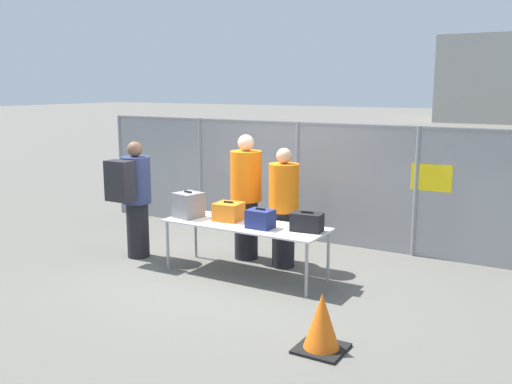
# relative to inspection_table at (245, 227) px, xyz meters

# --- Properties ---
(ground_plane) EXTENTS (120.00, 120.00, 0.00)m
(ground_plane) POSITION_rel_inspection_table_xyz_m (-0.26, 0.09, -0.68)
(ground_plane) COLOR #605E56
(fence_section) EXTENTS (8.05, 0.07, 1.98)m
(fence_section) POSITION_rel_inspection_table_xyz_m (-0.25, 2.10, 0.36)
(fence_section) COLOR gray
(fence_section) RESTS_ON ground_plane
(inspection_table) EXTENTS (2.29, 0.78, 0.73)m
(inspection_table) POSITION_rel_inspection_table_xyz_m (0.00, 0.00, 0.00)
(inspection_table) COLOR silver
(inspection_table) RESTS_ON ground_plane
(suitcase_grey) EXTENTS (0.41, 0.41, 0.38)m
(suitcase_grey) POSITION_rel_inspection_table_xyz_m (-0.90, -0.07, 0.22)
(suitcase_grey) COLOR slate
(suitcase_grey) RESTS_ON inspection_table
(suitcase_orange) EXTENTS (0.39, 0.38, 0.27)m
(suitcase_orange) POSITION_rel_inspection_table_xyz_m (-0.31, 0.07, 0.17)
(suitcase_orange) COLOR orange
(suitcase_orange) RESTS_ON inspection_table
(suitcase_navy) EXTENTS (0.33, 0.27, 0.27)m
(suitcase_navy) POSITION_rel_inspection_table_xyz_m (0.29, -0.09, 0.17)
(suitcase_navy) COLOR navy
(suitcase_navy) RESTS_ON inspection_table
(suitcase_black) EXTENTS (0.42, 0.28, 0.26)m
(suitcase_black) POSITION_rel_inspection_table_xyz_m (0.89, 0.07, 0.16)
(suitcase_black) COLOR black
(suitcase_black) RESTS_ON inspection_table
(traveler_hooded) EXTENTS (0.44, 0.67, 1.76)m
(traveler_hooded) POSITION_rel_inspection_table_xyz_m (-1.86, -0.15, 0.29)
(traveler_hooded) COLOR black
(traveler_hooded) RESTS_ON ground_plane
(security_worker_near) EXTENTS (0.42, 0.42, 1.71)m
(security_worker_near) POSITION_rel_inspection_table_xyz_m (0.27, 0.61, 0.21)
(security_worker_near) COLOR black
(security_worker_near) RESTS_ON ground_plane
(security_worker_far) EXTENTS (0.46, 0.46, 1.87)m
(security_worker_far) POSITION_rel_inspection_table_xyz_m (-0.40, 0.68, 0.28)
(security_worker_far) COLOR black
(security_worker_far) RESTS_ON ground_plane
(utility_trailer) EXTENTS (4.36, 2.23, 0.64)m
(utility_trailer) POSITION_rel_inspection_table_xyz_m (1.26, 3.75, -0.30)
(utility_trailer) COLOR #B2B2B7
(utility_trailer) RESTS_ON ground_plane
(traffic_cone) EXTENTS (0.47, 0.47, 0.59)m
(traffic_cone) POSITION_rel_inspection_table_xyz_m (1.83, -1.54, -0.41)
(traffic_cone) COLOR black
(traffic_cone) RESTS_ON ground_plane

